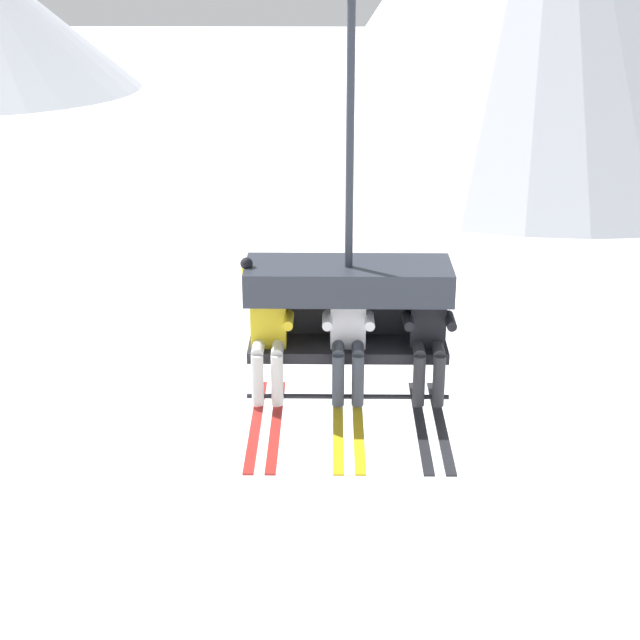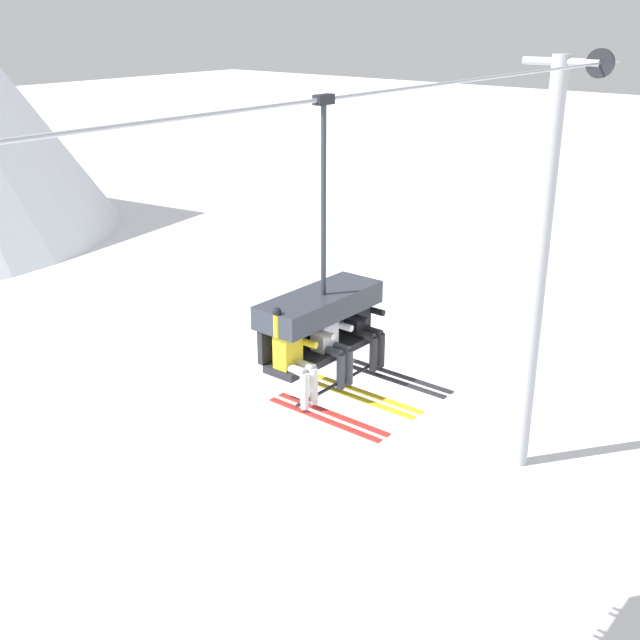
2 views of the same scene
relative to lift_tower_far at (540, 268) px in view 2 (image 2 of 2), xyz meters
name	(u,v)px [view 2 (image 2 of 2)]	position (x,y,z in m)	size (l,w,h in m)	color
lift_tower_far	(540,268)	(0.00, 0.00, 0.00)	(0.36, 1.88, 9.50)	#9EA3A8
lift_cable	(288,104)	(-9.11, -0.78, 4.30)	(20.23, 0.05, 0.05)	#9EA3A8
chairlift_chair	(319,312)	(-8.48, -0.71, 1.63)	(1.86, 0.74, 3.63)	#232328
skier_yellow	(295,355)	(-9.21, -0.93, 1.32)	(0.48, 1.70, 1.34)	yellow
skier_white	(332,339)	(-8.48, -0.93, 1.30)	(0.46, 1.70, 1.23)	silver
skier_black	(365,324)	(-7.76, -0.93, 1.30)	(0.46, 1.70, 1.23)	black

